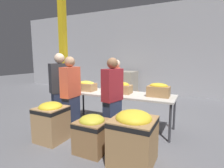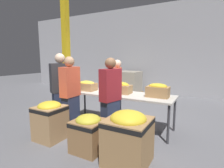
% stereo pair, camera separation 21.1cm
% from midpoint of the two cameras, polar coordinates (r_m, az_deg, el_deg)
% --- Properties ---
extents(ground_plane, '(30.00, 30.00, 0.00)m').
position_cam_midpoint_polar(ground_plane, '(4.40, 3.26, -13.45)').
color(ground_plane, slate).
extents(wall_back, '(16.00, 0.08, 4.00)m').
position_cam_midpoint_polar(wall_back, '(8.25, 16.81, 10.54)').
color(wall_back, '#A8A8AD').
rests_on(wall_back, ground_plane).
extents(sorting_table, '(2.63, 0.81, 0.81)m').
position_cam_midpoint_polar(sorting_table, '(4.18, 3.35, -3.72)').
color(sorting_table, beige).
rests_on(sorting_table, ground_plane).
extents(banana_box_0, '(0.47, 0.31, 0.25)m').
position_cam_midpoint_polar(banana_box_0, '(4.53, -6.88, -0.48)').
color(banana_box_0, tan).
rests_on(banana_box_0, sorting_table).
extents(banana_box_1, '(0.50, 0.31, 0.27)m').
position_cam_midpoint_polar(banana_box_1, '(4.13, 4.28, -1.21)').
color(banana_box_1, tan).
rests_on(banana_box_1, sorting_table).
extents(banana_box_2, '(0.47, 0.29, 0.30)m').
position_cam_midpoint_polar(banana_box_2, '(3.87, 16.24, -1.97)').
color(banana_box_2, '#A37A4C').
rests_on(banana_box_2, sorting_table).
extents(volunteer_0, '(0.33, 0.48, 1.65)m').
position_cam_midpoint_polar(volunteer_0, '(3.56, 1.21, -4.86)').
color(volunteer_0, '#2D3856').
rests_on(volunteer_0, ground_plane).
extents(volunteer_1, '(0.43, 0.52, 1.75)m').
position_cam_midpoint_polar(volunteer_1, '(4.35, -14.93, -2.03)').
color(volunteer_1, '#2D3856').
rests_on(volunteer_1, ground_plane).
extents(volunteer_2, '(0.23, 0.45, 1.67)m').
position_cam_midpoint_polar(volunteer_2, '(3.99, -11.95, -3.41)').
color(volunteer_2, '#2D3856').
rests_on(volunteer_2, ground_plane).
extents(volunteer_3, '(0.36, 0.48, 1.60)m').
position_cam_midpoint_polar(volunteer_3, '(4.92, 3.00, -1.46)').
color(volunteer_3, black).
rests_on(volunteer_3, ground_plane).
extents(donation_bin_0, '(0.54, 0.54, 0.79)m').
position_cam_midpoint_polar(donation_bin_0, '(3.76, -18.01, -10.89)').
color(donation_bin_0, tan).
rests_on(donation_bin_0, ground_plane).
extents(donation_bin_1, '(0.52, 0.52, 0.66)m').
position_cam_midpoint_polar(donation_bin_1, '(3.20, -5.73, -15.30)').
color(donation_bin_1, olive).
rests_on(donation_bin_1, ground_plane).
extents(donation_bin_2, '(0.66, 0.66, 0.84)m').
position_cam_midpoint_polar(donation_bin_2, '(2.84, 7.47, -16.48)').
color(donation_bin_2, '#A37A4C').
rests_on(donation_bin_2, ground_plane).
extents(support_pillar, '(0.19, 0.19, 4.00)m').
position_cam_midpoint_polar(support_pillar, '(5.86, -13.74, 11.70)').
color(support_pillar, gold).
rests_on(support_pillar, ground_plane).
extents(pallet_stack_0, '(1.06, 1.06, 1.06)m').
position_cam_midpoint_polar(pallet_stack_0, '(7.87, 6.16, 0.17)').
color(pallet_stack_0, olive).
rests_on(pallet_stack_0, ground_plane).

